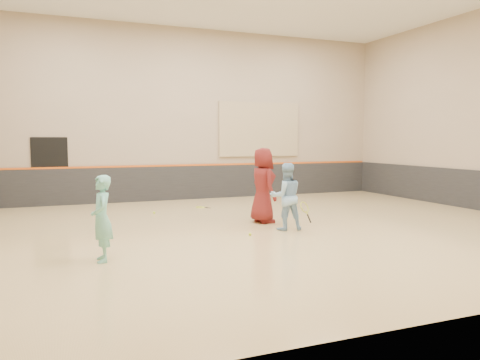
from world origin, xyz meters
name	(u,v)px	position (x,y,z in m)	size (l,w,h in m)	color
room	(254,195)	(0.00, 0.00, 0.81)	(15.04, 12.04, 6.22)	tan
wainscot_back	(187,183)	(0.00, 5.97, 0.60)	(14.90, 0.04, 1.20)	#232326
accent_stripe	(187,165)	(0.00, 5.96, 1.22)	(14.90, 0.03, 0.06)	#D85914
acoustic_panel	(260,129)	(2.80, 5.95, 2.50)	(3.20, 0.08, 2.00)	tan
doorway	(50,172)	(-4.50, 5.98, 1.10)	(1.10, 0.05, 2.20)	black
girl	(102,219)	(-3.62, -1.71, 0.76)	(0.55, 0.36, 1.52)	#7EDAC7
instructor	(286,197)	(0.68, -0.34, 0.79)	(0.77, 0.60, 1.58)	#95C2E6
young_man	(263,185)	(0.58, 0.77, 0.96)	(0.94, 0.61, 1.92)	maroon
held_racket	(304,207)	(0.93, -0.77, 0.58)	(0.32, 0.32, 0.57)	gold
spare_racket	(200,207)	(-0.17, 3.86, 0.03)	(0.61, 0.61, 0.06)	#B2CA2C
ball_under_racket	(250,234)	(-0.37, -0.65, 0.03)	(0.07, 0.07, 0.07)	#D5F138
ball_in_hand	(273,177)	(0.83, 0.70, 1.18)	(0.07, 0.07, 0.07)	#C5E836
ball_beside_spare	(154,213)	(-1.74, 3.17, 0.03)	(0.07, 0.07, 0.07)	#CDEF37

